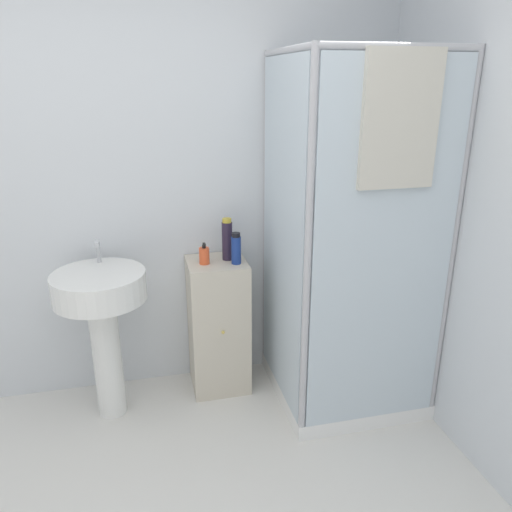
# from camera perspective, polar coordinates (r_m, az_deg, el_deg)

# --- Properties ---
(wall_back) EXTENTS (6.40, 0.06, 2.50)m
(wall_back) POSITION_cam_1_polar(r_m,az_deg,el_deg) (2.96, -15.96, 7.47)
(wall_back) COLOR silver
(wall_back) RESTS_ON ground_plane
(shower_enclosure) EXTENTS (0.80, 0.83, 1.98)m
(shower_enclosure) POSITION_cam_1_polar(r_m,az_deg,el_deg) (2.90, 9.81, -6.24)
(shower_enclosure) COLOR white
(shower_enclosure) RESTS_ON ground_plane
(vanity_cabinet) EXTENTS (0.34, 0.35, 0.83)m
(vanity_cabinet) POSITION_cam_1_polar(r_m,az_deg,el_deg) (3.08, -4.32, -7.89)
(vanity_cabinet) COLOR beige
(vanity_cabinet) RESTS_ON ground_plane
(sink) EXTENTS (0.49, 0.49, 1.00)m
(sink) POSITION_cam_1_polar(r_m,az_deg,el_deg) (2.84, -17.19, -5.97)
(sink) COLOR white
(sink) RESTS_ON ground_plane
(soap_dispenser) EXTENTS (0.06, 0.06, 0.13)m
(soap_dispenser) POSITION_cam_1_polar(r_m,az_deg,el_deg) (2.86, -5.94, 0.07)
(soap_dispenser) COLOR #E5562D
(soap_dispenser) RESTS_ON vanity_cabinet
(shampoo_bottle_tall_black) EXTENTS (0.06, 0.06, 0.25)m
(shampoo_bottle_tall_black) POSITION_cam_1_polar(r_m,az_deg,el_deg) (2.90, -3.31, 1.88)
(shampoo_bottle_tall_black) COLOR #281E33
(shampoo_bottle_tall_black) RESTS_ON vanity_cabinet
(shampoo_bottle_blue) EXTENTS (0.06, 0.06, 0.18)m
(shampoo_bottle_blue) POSITION_cam_1_polar(r_m,az_deg,el_deg) (2.84, -2.29, 0.83)
(shampoo_bottle_blue) COLOR navy
(shampoo_bottle_blue) RESTS_ON vanity_cabinet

